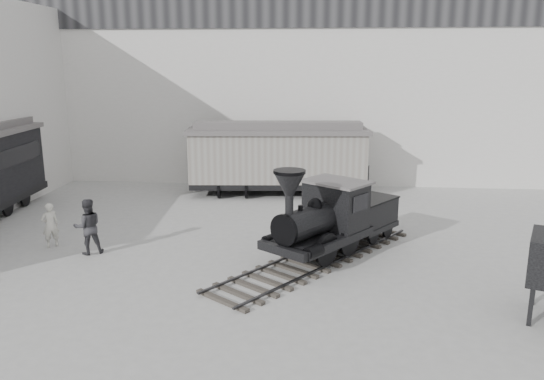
# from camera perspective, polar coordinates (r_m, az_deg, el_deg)

# --- Properties ---
(ground) EXTENTS (90.00, 90.00, 0.00)m
(ground) POSITION_cam_1_polar(r_m,az_deg,el_deg) (15.17, -4.25, -10.94)
(ground) COLOR #9E9E9B
(north_wall) EXTENTS (34.00, 2.51, 11.00)m
(north_wall) POSITION_cam_1_polar(r_m,az_deg,el_deg) (28.73, 0.27, 12.00)
(north_wall) COLOR silver
(north_wall) RESTS_ON ground
(locomotive) EXTENTS (6.90, 8.22, 3.13)m
(locomotive) POSITION_cam_1_polar(r_m,az_deg,el_deg) (17.65, 6.25, -3.44)
(locomotive) COLOR #3A332D
(locomotive) RESTS_ON ground
(boxcar) EXTENTS (8.87, 3.36, 3.56)m
(boxcar) POSITION_cam_1_polar(r_m,az_deg,el_deg) (25.85, 0.62, 3.63)
(boxcar) COLOR black
(boxcar) RESTS_ON ground
(visitor_a) EXTENTS (0.68, 0.66, 1.58)m
(visitor_a) POSITION_cam_1_polar(r_m,az_deg,el_deg) (20.01, -22.75, -3.50)
(visitor_a) COLOR silver
(visitor_a) RESTS_ON ground
(visitor_b) EXTENTS (1.16, 1.08, 1.90)m
(visitor_b) POSITION_cam_1_polar(r_m,az_deg,el_deg) (18.80, -19.19, -3.74)
(visitor_b) COLOR #343438
(visitor_b) RESTS_ON ground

